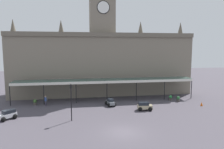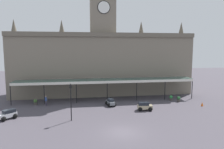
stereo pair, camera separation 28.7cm
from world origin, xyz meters
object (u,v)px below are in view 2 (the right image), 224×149
(planter_forecourt_centre, at_px, (171,98))
(victorian_lamppost, at_px, (71,98))
(car_white_estate, at_px, (8,115))
(planter_by_canopy, at_px, (179,99))
(car_grey_sedan, at_px, (111,103))
(planter_near_kerb, at_px, (35,102))
(car_beige_estate, at_px, (145,107))
(traffic_cone, at_px, (202,104))
(pedestrian_beside_cars, at_px, (46,100))

(planter_forecourt_centre, bearing_deg, victorian_lamppost, -155.16)
(victorian_lamppost, bearing_deg, car_white_estate, 167.30)
(planter_by_canopy, distance_m, planter_forecourt_centre, 1.42)
(victorian_lamppost, xyz_separation_m, planter_by_canopy, (18.44, 7.06, -2.56))
(victorian_lamppost, distance_m, planter_forecourt_centre, 19.42)
(planter_forecourt_centre, bearing_deg, car_white_estate, -166.55)
(victorian_lamppost, bearing_deg, planter_by_canopy, 20.93)
(car_white_estate, bearing_deg, victorian_lamppost, -12.70)
(car_grey_sedan, height_order, planter_near_kerb, car_grey_sedan)
(car_beige_estate, distance_m, planter_forecourt_centre, 8.37)
(traffic_cone, relative_size, planter_by_canopy, 0.68)
(car_white_estate, height_order, car_grey_sedan, car_white_estate)
(pedestrian_beside_cars, bearing_deg, victorian_lamppost, -61.23)
(car_white_estate, xyz_separation_m, car_grey_sedan, (14.54, 4.42, -0.06))
(planter_near_kerb, height_order, planter_forecourt_centre, same)
(car_white_estate, relative_size, car_grey_sedan, 1.09)
(car_grey_sedan, height_order, victorian_lamppost, victorian_lamppost)
(car_grey_sedan, relative_size, planter_forecourt_centre, 2.27)
(car_white_estate, xyz_separation_m, car_beige_estate, (19.29, 1.05, 0.00))
(car_beige_estate, distance_m, pedestrian_beside_cars, 16.10)
(car_white_estate, xyz_separation_m, planter_forecourt_centre, (25.89, 6.19, -0.07))
(car_white_estate, distance_m, car_beige_estate, 19.32)
(traffic_cone, bearing_deg, car_white_estate, -176.23)
(car_grey_sedan, bearing_deg, planter_near_kerb, 168.81)
(car_grey_sedan, bearing_deg, car_white_estate, -163.08)
(pedestrian_beside_cars, xyz_separation_m, victorian_lamppost, (4.40, -8.02, 2.14))
(car_grey_sedan, relative_size, planter_by_canopy, 2.27)
(car_grey_sedan, relative_size, victorian_lamppost, 0.44)
(traffic_cone, height_order, planter_forecourt_centre, planter_forecourt_centre)
(car_grey_sedan, xyz_separation_m, pedestrian_beside_cars, (-10.53, 1.70, 0.41))
(car_grey_sedan, bearing_deg, car_beige_estate, -35.41)
(victorian_lamppost, bearing_deg, car_grey_sedan, 45.88)
(car_grey_sedan, relative_size, car_beige_estate, 0.93)
(pedestrian_beside_cars, distance_m, victorian_lamppost, 9.40)
(car_white_estate, relative_size, planter_near_kerb, 2.48)
(planter_near_kerb, bearing_deg, car_beige_estate, -18.79)
(car_beige_estate, relative_size, traffic_cone, 3.58)
(car_grey_sedan, bearing_deg, traffic_cone, -9.52)
(planter_near_kerb, relative_size, planter_by_canopy, 1.00)
(traffic_cone, bearing_deg, planter_near_kerb, 169.72)
(victorian_lamppost, relative_size, planter_forecourt_centre, 5.12)
(car_beige_estate, height_order, victorian_lamppost, victorian_lamppost)
(traffic_cone, height_order, planter_by_canopy, planter_by_canopy)
(planter_by_canopy, bearing_deg, pedestrian_beside_cars, 177.59)
(planter_near_kerb, bearing_deg, planter_forecourt_centre, -1.64)
(pedestrian_beside_cars, xyz_separation_m, planter_by_canopy, (22.85, -0.96, -0.42))
(car_white_estate, relative_size, pedestrian_beside_cars, 1.43)
(car_white_estate, bearing_deg, pedestrian_beside_cars, 56.77)
(pedestrian_beside_cars, distance_m, planter_near_kerb, 2.03)
(planter_by_canopy, bearing_deg, traffic_cone, -51.94)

